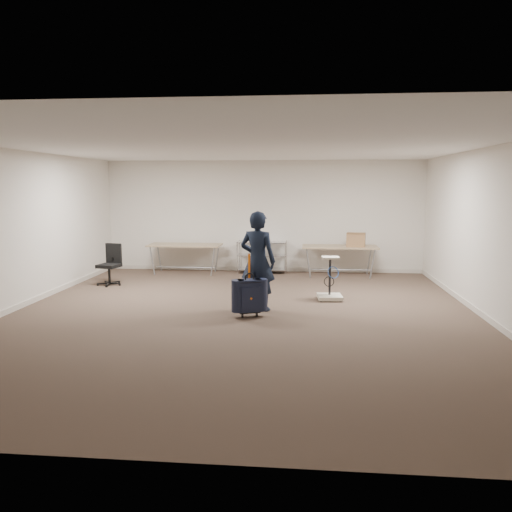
# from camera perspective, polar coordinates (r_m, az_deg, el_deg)

# --- Properties ---
(ground) EXTENTS (9.00, 9.00, 0.00)m
(ground) POSITION_cam_1_polar(r_m,az_deg,el_deg) (8.45, -1.65, -6.86)
(ground) COLOR #3F3126
(ground) RESTS_ON ground
(room_shell) EXTENTS (8.00, 9.00, 9.00)m
(room_shell) POSITION_cam_1_polar(r_m,az_deg,el_deg) (9.77, -0.66, -4.50)
(room_shell) COLOR silver
(room_shell) RESTS_ON ground
(folding_table_left) EXTENTS (1.80, 0.75, 0.73)m
(folding_table_left) POSITION_cam_1_polar(r_m,az_deg,el_deg) (12.49, -8.12, 1.10)
(folding_table_left) COLOR #8B7355
(folding_table_left) RESTS_ON ground
(folding_table_right) EXTENTS (1.80, 0.75, 0.73)m
(folding_table_right) POSITION_cam_1_polar(r_m,az_deg,el_deg) (12.18, 9.55, 0.89)
(folding_table_right) COLOR #8B7355
(folding_table_right) RESTS_ON ground
(wire_shelf) EXTENTS (1.22, 0.47, 0.80)m
(wire_shelf) POSITION_cam_1_polar(r_m,az_deg,el_deg) (12.47, 0.70, 0.06)
(wire_shelf) COLOR silver
(wire_shelf) RESTS_ON ground
(person) EXTENTS (0.72, 0.57, 1.74)m
(person) POSITION_cam_1_polar(r_m,az_deg,el_deg) (8.68, 0.20, -0.57)
(person) COLOR black
(person) RESTS_ON ground
(suitcase) EXTENTS (0.44, 0.34, 1.06)m
(suitcase) POSITION_cam_1_polar(r_m,az_deg,el_deg) (8.30, -0.75, -4.56)
(suitcase) COLOR black
(suitcase) RESTS_ON ground
(office_chair) EXTENTS (0.55, 0.55, 0.90)m
(office_chair) POSITION_cam_1_polar(r_m,az_deg,el_deg) (11.46, -16.32, -1.81)
(office_chair) COLOR black
(office_chair) RESTS_ON ground
(equipment_cart) EXTENTS (0.49, 0.49, 0.83)m
(equipment_cart) POSITION_cam_1_polar(r_m,az_deg,el_deg) (9.67, 8.45, -3.69)
(equipment_cart) COLOR silver
(equipment_cart) RESTS_ON ground
(cardboard_box) EXTENTS (0.48, 0.39, 0.32)m
(cardboard_box) POSITION_cam_1_polar(r_m,az_deg,el_deg) (12.14, 11.35, 1.84)
(cardboard_box) COLOR olive
(cardboard_box) RESTS_ON folding_table_right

